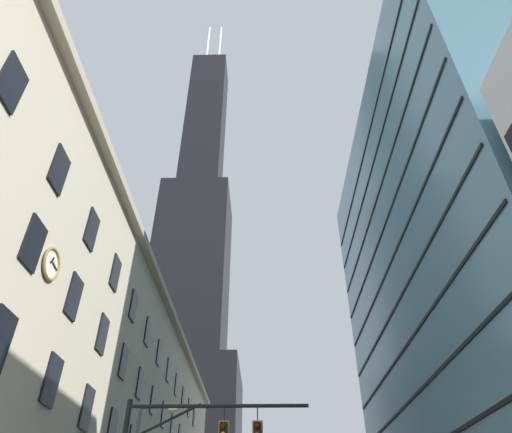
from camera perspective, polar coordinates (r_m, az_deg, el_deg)
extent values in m
cube|color=#B2A88E|center=(47.32, -22.96, -22.75)|extent=(16.05, 72.09, 22.36)
cube|color=#9E937A|center=(48.13, -10.70, -11.73)|extent=(0.70, 72.09, 0.60)
cube|color=black|center=(19.59, -29.67, -13.30)|extent=(0.14, 1.40, 2.20)
cube|color=black|center=(23.81, -24.43, -18.32)|extent=(0.14, 1.40, 2.20)
cube|color=black|center=(28.28, -20.62, -21.70)|extent=(0.14, 1.40, 2.20)
cube|color=black|center=(32.91, -17.76, -24.09)|extent=(0.14, 1.40, 2.20)
cube|color=black|center=(21.30, -26.34, -3.04)|extent=(0.14, 1.40, 2.20)
cube|color=black|center=(25.24, -22.05, -9.37)|extent=(0.14, 1.40, 2.20)
cube|color=black|center=(29.50, -18.86, -13.89)|extent=(0.14, 1.40, 2.20)
cube|color=black|center=(33.96, -16.42, -17.23)|extent=(0.14, 1.40, 2.20)
cube|color=black|center=(38.55, -14.49, -19.76)|extent=(0.14, 1.40, 2.20)
cube|color=black|center=(43.24, -12.93, -21.74)|extent=(0.14, 1.40, 2.20)
cube|color=black|center=(47.99, -11.65, -23.31)|extent=(0.14, 1.40, 2.20)
cube|color=black|center=(52.78, -10.57, -24.59)|extent=(0.14, 1.40, 2.20)
cube|color=black|center=(20.64, -28.50, 14.65)|extent=(0.14, 1.40, 2.20)
cube|color=black|center=(23.64, -23.64, 5.45)|extent=(0.14, 1.40, 2.20)
cube|color=black|center=(27.24, -20.07, -1.54)|extent=(0.14, 1.40, 2.20)
cube|color=black|center=(31.23, -17.37, -6.82)|extent=(0.14, 1.40, 2.20)
cube|color=black|center=(35.48, -15.25, -10.86)|extent=(0.14, 1.40, 2.20)
cube|color=black|center=(39.90, -13.56, -14.01)|extent=(0.14, 1.40, 2.20)
cube|color=black|center=(44.44, -12.18, -16.52)|extent=(0.14, 1.40, 2.20)
cube|color=black|center=(49.07, -11.02, -18.55)|extent=(0.14, 1.40, 2.20)
cube|color=black|center=(53.77, -10.05, -20.23)|extent=(0.14, 1.40, 2.20)
cube|color=black|center=(58.52, -9.22, -21.63)|extent=(0.14, 1.40, 2.20)
cube|color=black|center=(63.30, -8.50, -22.81)|extent=(0.14, 1.40, 2.20)
cube|color=black|center=(68.12, -7.87, -23.83)|extent=(0.14, 1.40, 2.20)
torus|color=olive|center=(22.68, -24.42, -5.49)|extent=(0.14, 1.56, 1.56)
cylinder|color=silver|center=(22.69, -24.52, -5.49)|extent=(0.05, 1.35, 1.35)
cube|color=black|center=(22.68, -24.33, -5.05)|extent=(0.03, 0.25, 0.39)
cube|color=black|center=(22.91, -24.08, -5.75)|extent=(0.03, 0.60, 0.17)
cube|color=black|center=(128.37, -8.20, -7.18)|extent=(20.07, 20.07, 54.00)
cube|color=black|center=(166.49, -6.39, 11.35)|extent=(12.90, 12.90, 67.50)
cylinder|color=silver|center=(205.34, -6.19, 20.48)|extent=(1.20, 1.20, 29.85)
cylinder|color=silver|center=(204.83, -4.66, 20.55)|extent=(1.20, 1.20, 29.85)
cube|color=teal|center=(48.30, 25.98, -6.87)|extent=(16.19, 42.27, 45.96)
cube|color=black|center=(41.57, 19.34, -20.70)|extent=(0.12, 41.27, 0.24)
cube|color=black|center=(42.71, 18.24, -15.59)|extent=(0.12, 41.27, 0.24)
cube|color=black|center=(44.19, 17.26, -10.78)|extent=(0.12, 41.27, 0.24)
cube|color=black|center=(45.97, 16.37, -6.31)|extent=(0.12, 41.27, 0.24)
cube|color=black|center=(48.01, 15.57, -2.19)|extent=(0.12, 41.27, 0.24)
cube|color=black|center=(50.29, 14.84, 1.57)|extent=(0.12, 41.27, 0.24)
cube|color=black|center=(52.78, 14.18, 4.99)|extent=(0.12, 41.27, 0.24)
cube|color=black|center=(55.44, 13.57, 8.09)|extent=(0.12, 41.27, 0.24)
cylinder|color=black|center=(19.02, -4.75, -22.77)|extent=(6.97, 0.14, 0.14)
cylinder|color=black|center=(19.20, -11.67, -24.18)|extent=(2.87, 0.10, 1.45)
cylinder|color=black|center=(18.93, -4.04, -23.67)|extent=(0.04, 0.04, 0.60)
sphere|color=#450808|center=(18.68, -4.14, -24.96)|extent=(0.20, 0.20, 0.20)
cylinder|color=black|center=(18.87, 0.19, -23.70)|extent=(0.04, 0.04, 0.60)
sphere|color=#450808|center=(18.62, 0.18, -25.00)|extent=(0.20, 0.20, 0.20)
cylinder|color=#47474C|center=(27.01, -12.42, -22.54)|extent=(1.78, 0.10, 0.10)
ellipsoid|color=#EFE5C6|center=(26.81, -10.43, -22.88)|extent=(0.56, 0.32, 0.24)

